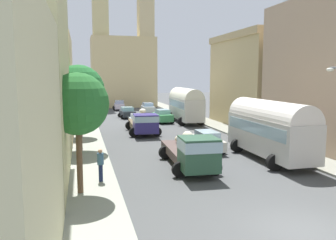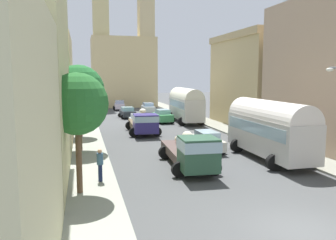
% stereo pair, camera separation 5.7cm
% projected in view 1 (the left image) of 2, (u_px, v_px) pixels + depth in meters
% --- Properties ---
extents(ground_plane, '(154.00, 154.00, 0.00)m').
position_uv_depth(ground_plane, '(153.00, 127.00, 38.77)').
color(ground_plane, '#484A4B').
extents(sidewalk_left, '(2.50, 70.00, 0.14)m').
position_uv_depth(sidewalk_left, '(87.00, 129.00, 37.00)').
color(sidewalk_left, '#979A8B').
rests_on(sidewalk_left, ground).
extents(sidewalk_right, '(2.50, 70.00, 0.14)m').
position_uv_depth(sidewalk_right, '(213.00, 124.00, 40.52)').
color(sidewalk_right, gray).
rests_on(sidewalk_right, ground).
extents(building_left_1, '(6.02, 12.78, 12.61)m').
position_uv_depth(building_left_1, '(14.00, 64.00, 18.67)').
color(building_left_1, '#CBC58C').
rests_on(building_left_1, ground).
extents(building_left_2, '(5.31, 9.35, 9.23)m').
position_uv_depth(building_left_2, '(41.00, 88.00, 30.49)').
color(building_left_2, beige).
rests_on(building_left_2, ground).
extents(building_right_2, '(4.74, 12.43, 10.42)m').
position_uv_depth(building_right_2, '(248.00, 80.00, 39.06)').
color(building_right_2, tan).
rests_on(building_right_2, ground).
extents(distant_church, '(11.57, 7.80, 22.34)m').
position_uv_depth(distant_church, '(123.00, 66.00, 64.01)').
color(distant_church, tan).
rests_on(distant_church, ground).
extents(parked_bus_0, '(3.26, 8.37, 4.06)m').
position_uv_depth(parked_bus_0, '(270.00, 127.00, 23.32)').
color(parked_bus_0, beige).
rests_on(parked_bus_0, ground).
extents(parked_bus_1, '(3.48, 8.71, 4.21)m').
position_uv_depth(parked_bus_1, '(186.00, 103.00, 42.14)').
color(parked_bus_1, beige).
rests_on(parked_bus_1, ground).
extents(cargo_truck_0, '(3.16, 7.53, 2.31)m').
position_uv_depth(cargo_truck_0, '(191.00, 151.00, 20.76)').
color(cargo_truck_0, '#284E37').
rests_on(cargo_truck_0, ground).
extents(cargo_truck_1, '(3.32, 7.64, 2.22)m').
position_uv_depth(cargo_truck_1, '(143.00, 123.00, 33.68)').
color(cargo_truck_1, navy).
rests_on(cargo_truck_1, ground).
extents(car_0, '(2.24, 4.25, 1.51)m').
position_uv_depth(car_0, '(138.00, 121.00, 38.12)').
color(car_0, silver).
rests_on(car_0, ground).
extents(car_1, '(2.40, 3.70, 1.51)m').
position_uv_depth(car_1, '(127.00, 112.00, 46.81)').
color(car_1, '#20252A').
rests_on(car_1, ground).
extents(car_2, '(2.34, 3.76, 1.66)m').
position_uv_depth(car_2, '(119.00, 105.00, 57.98)').
color(car_2, silver).
rests_on(car_2, ground).
extents(car_3, '(2.17, 4.24, 1.52)m').
position_uv_depth(car_3, '(207.00, 141.00, 26.26)').
color(car_3, silver).
rests_on(car_3, ground).
extents(car_4, '(2.40, 3.94, 1.62)m').
position_uv_depth(car_4, '(163.00, 116.00, 42.24)').
color(car_4, '#429B57').
rests_on(car_4, ground).
extents(car_5, '(2.20, 3.84, 1.62)m').
position_uv_depth(car_5, '(148.00, 108.00, 52.79)').
color(car_5, silver).
rests_on(car_5, ground).
extents(pedestrian_0, '(0.45, 0.45, 1.69)m').
position_uv_depth(pedestrian_0, '(93.00, 118.00, 39.39)').
color(pedestrian_0, '#443F48').
rests_on(pedestrian_0, ground).
extents(pedestrian_1, '(0.42, 0.42, 1.88)m').
position_uv_depth(pedestrian_1, '(101.00, 164.00, 18.16)').
color(pedestrian_1, '#17203F').
rests_on(pedestrian_1, ground).
extents(roadside_tree_0, '(2.92, 2.92, 5.86)m').
position_uv_depth(roadside_tree_0, '(78.00, 104.00, 15.98)').
color(roadside_tree_0, brown).
rests_on(roadside_tree_0, ground).
extents(roadside_tree_1, '(3.81, 3.81, 6.51)m').
position_uv_depth(roadside_tree_1, '(79.00, 91.00, 25.25)').
color(roadside_tree_1, brown).
rests_on(roadside_tree_1, ground).
extents(roadside_tree_2, '(2.93, 2.93, 5.65)m').
position_uv_depth(roadside_tree_2, '(79.00, 93.00, 31.40)').
color(roadside_tree_2, brown).
rests_on(roadside_tree_2, ground).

